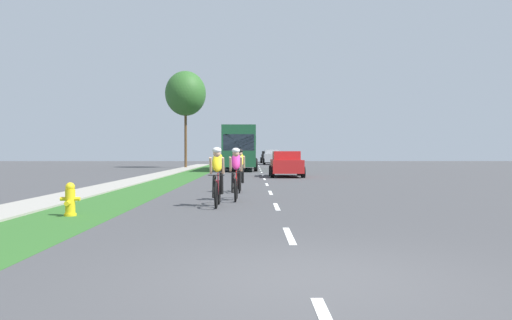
{
  "coord_description": "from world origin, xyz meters",
  "views": [
    {
      "loc": [
        -0.63,
        -5.72,
        1.44
      ],
      "look_at": [
        -0.46,
        21.6,
        1.04
      ],
      "focal_mm": 35.44,
      "sensor_mm": 36.0,
      "label": 1
    }
  ],
  "objects_px": {
    "cyclist_distant": "(240,170)",
    "fire_hydrant_yellow": "(70,200)",
    "cyclist_trailing": "(236,173)",
    "street_tree_far": "(186,94)",
    "sedan_red": "(286,164)",
    "pickup_black": "(268,157)",
    "bus_dark_green": "(241,146)",
    "suv_silver": "(272,157)",
    "cyclist_lead": "(218,176)"
  },
  "relations": [
    {
      "from": "fire_hydrant_yellow",
      "to": "sedan_red",
      "type": "xyz_separation_m",
      "value": [
        6.13,
        18.76,
        0.4
      ]
    },
    {
      "from": "cyclist_trailing",
      "to": "bus_dark_green",
      "type": "height_order",
      "value": "bus_dark_green"
    },
    {
      "from": "fire_hydrant_yellow",
      "to": "street_tree_far",
      "type": "relative_size",
      "value": 0.08
    },
    {
      "from": "cyclist_trailing",
      "to": "sedan_red",
      "type": "bearing_deg",
      "value": 80.56
    },
    {
      "from": "bus_dark_green",
      "to": "suv_silver",
      "type": "height_order",
      "value": "bus_dark_green"
    },
    {
      "from": "fire_hydrant_yellow",
      "to": "pickup_black",
      "type": "height_order",
      "value": "pickup_black"
    },
    {
      "from": "cyclist_distant",
      "to": "street_tree_far",
      "type": "relative_size",
      "value": 0.19
    },
    {
      "from": "bus_dark_green",
      "to": "fire_hydrant_yellow",
      "type": "bearing_deg",
      "value": -95.74
    },
    {
      "from": "sedan_red",
      "to": "street_tree_far",
      "type": "relative_size",
      "value": 0.47
    },
    {
      "from": "cyclist_distant",
      "to": "cyclist_trailing",
      "type": "bearing_deg",
      "value": -90.54
    },
    {
      "from": "cyclist_trailing",
      "to": "sedan_red",
      "type": "xyz_separation_m",
      "value": [
        2.5,
        15.04,
        -0.04
      ]
    },
    {
      "from": "sedan_red",
      "to": "street_tree_far",
      "type": "height_order",
      "value": "street_tree_far"
    },
    {
      "from": "suv_silver",
      "to": "cyclist_distant",
      "type": "bearing_deg",
      "value": -93.74
    },
    {
      "from": "sedan_red",
      "to": "street_tree_far",
      "type": "bearing_deg",
      "value": 115.42
    },
    {
      "from": "cyclist_lead",
      "to": "bus_dark_green",
      "type": "bearing_deg",
      "value": 90.19
    },
    {
      "from": "fire_hydrant_yellow",
      "to": "pickup_black",
      "type": "relative_size",
      "value": 0.15
    },
    {
      "from": "bus_dark_green",
      "to": "cyclist_lead",
      "type": "bearing_deg",
      "value": -89.81
    },
    {
      "from": "cyclist_lead",
      "to": "cyclist_distant",
      "type": "distance_m",
      "value": 4.94
    },
    {
      "from": "fire_hydrant_yellow",
      "to": "cyclist_lead",
      "type": "distance_m",
      "value": 3.79
    },
    {
      "from": "cyclist_lead",
      "to": "bus_dark_green",
      "type": "height_order",
      "value": "bus_dark_green"
    },
    {
      "from": "cyclist_trailing",
      "to": "street_tree_far",
      "type": "xyz_separation_m",
      "value": [
        -5.86,
        32.64,
        6.2
      ]
    },
    {
      "from": "cyclist_lead",
      "to": "cyclist_trailing",
      "type": "height_order",
      "value": "same"
    },
    {
      "from": "cyclist_trailing",
      "to": "cyclist_lead",
      "type": "bearing_deg",
      "value": -104.0
    },
    {
      "from": "sedan_red",
      "to": "suv_silver",
      "type": "xyz_separation_m",
      "value": [
        0.31,
        30.66,
        0.18
      ]
    },
    {
      "from": "bus_dark_green",
      "to": "street_tree_far",
      "type": "distance_m",
      "value": 9.17
    },
    {
      "from": "sedan_red",
      "to": "pickup_black",
      "type": "distance_m",
      "value": 41.32
    },
    {
      "from": "cyclist_trailing",
      "to": "pickup_black",
      "type": "relative_size",
      "value": 0.34
    },
    {
      "from": "fire_hydrant_yellow",
      "to": "cyclist_trailing",
      "type": "xyz_separation_m",
      "value": [
        3.63,
        3.73,
        0.44
      ]
    },
    {
      "from": "bus_dark_green",
      "to": "suv_silver",
      "type": "xyz_separation_m",
      "value": [
        3.34,
        18.56,
        -1.03
      ]
    },
    {
      "from": "cyclist_lead",
      "to": "street_tree_far",
      "type": "height_order",
      "value": "street_tree_far"
    },
    {
      "from": "bus_dark_green",
      "to": "cyclist_trailing",
      "type": "bearing_deg",
      "value": -88.88
    },
    {
      "from": "cyclist_trailing",
      "to": "cyclist_distant",
      "type": "bearing_deg",
      "value": 89.46
    },
    {
      "from": "cyclist_trailing",
      "to": "bus_dark_green",
      "type": "relative_size",
      "value": 0.15
    },
    {
      "from": "suv_silver",
      "to": "fire_hydrant_yellow",
      "type": "bearing_deg",
      "value": -97.43
    },
    {
      "from": "bus_dark_green",
      "to": "street_tree_far",
      "type": "bearing_deg",
      "value": 134.09
    },
    {
      "from": "cyclist_lead",
      "to": "fire_hydrant_yellow",
      "type": "bearing_deg",
      "value": -148.22
    },
    {
      "from": "cyclist_distant",
      "to": "street_tree_far",
      "type": "bearing_deg",
      "value": 101.31
    },
    {
      "from": "sedan_red",
      "to": "bus_dark_green",
      "type": "xyz_separation_m",
      "value": [
        -3.03,
        12.1,
        1.21
      ]
    },
    {
      "from": "bus_dark_green",
      "to": "pickup_black",
      "type": "bearing_deg",
      "value": 83.73
    },
    {
      "from": "suv_silver",
      "to": "street_tree_far",
      "type": "bearing_deg",
      "value": -123.61
    },
    {
      "from": "bus_dark_green",
      "to": "cyclist_distant",
      "type": "bearing_deg",
      "value": -88.66
    },
    {
      "from": "sedan_red",
      "to": "street_tree_far",
      "type": "distance_m",
      "value": 20.47
    },
    {
      "from": "cyclist_trailing",
      "to": "cyclist_distant",
      "type": "relative_size",
      "value": 1.0
    },
    {
      "from": "fire_hydrant_yellow",
      "to": "sedan_red",
      "type": "height_order",
      "value": "sedan_red"
    },
    {
      "from": "sedan_red",
      "to": "pickup_black",
      "type": "height_order",
      "value": "pickup_black"
    },
    {
      "from": "pickup_black",
      "to": "cyclist_trailing",
      "type": "bearing_deg",
      "value": -92.72
    },
    {
      "from": "cyclist_distant",
      "to": "fire_hydrant_yellow",
      "type": "bearing_deg",
      "value": -117.96
    },
    {
      "from": "cyclist_distant",
      "to": "suv_silver",
      "type": "bearing_deg",
      "value": 86.26
    },
    {
      "from": "cyclist_distant",
      "to": "pickup_black",
      "type": "xyz_separation_m",
      "value": [
        2.65,
        53.18,
        0.02
      ]
    },
    {
      "from": "fire_hydrant_yellow",
      "to": "cyclist_lead",
      "type": "bearing_deg",
      "value": 31.78
    }
  ]
}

